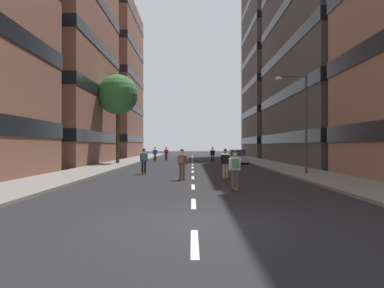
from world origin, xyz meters
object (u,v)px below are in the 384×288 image
object	(u,v)px
street_tree_near	(117,95)
skater_2	(225,162)
parked_car_near	(236,157)
skater_4	(166,153)
skater_5	(234,167)
skater_0	(212,154)
skater_1	(143,159)
skater_3	(181,162)
streetlamp_right	(300,113)
skater_6	(154,153)

from	to	relation	value
street_tree_near	skater_2	xyz separation A→B (m)	(9.73, -16.64, -6.26)
parked_car_near	skater_4	world-z (taller)	skater_4
street_tree_near	skater_5	bearing A→B (deg)	-66.35
skater_0	skater_5	world-z (taller)	same
skater_1	skater_3	bearing A→B (deg)	-56.44
streetlamp_right	skater_4	world-z (taller)	streetlamp_right
streetlamp_right	skater_4	bearing A→B (deg)	113.48
street_tree_near	skater_5	xyz separation A→B (m)	(9.66, -22.05, -6.23)
parked_car_near	skater_0	xyz separation A→B (m)	(-2.56, 1.95, 0.29)
street_tree_near	skater_2	distance (m)	20.27
skater_5	skater_6	distance (m)	30.11
skater_6	parked_car_near	bearing A→B (deg)	-31.13
skater_2	street_tree_near	bearing A→B (deg)	120.32
skater_2	skater_3	size ratio (longest dim) A/B	1.00
parked_car_near	skater_2	bearing A→B (deg)	-99.16
street_tree_near	skater_6	distance (m)	10.16
skater_2	skater_4	distance (m)	27.48
skater_3	skater_5	distance (m)	5.36
skater_0	skater_1	size ratio (longest dim) A/B	1.00
skater_3	skater_6	bearing A→B (deg)	99.31
streetlamp_right	skater_3	distance (m)	8.94
skater_0	skater_1	bearing A→B (deg)	-108.61
parked_car_near	skater_2	distance (m)	18.48
skater_0	skater_6	xyz separation A→B (m)	(-6.96, 3.79, 0.00)
skater_1	skater_3	distance (m)	4.92
streetlamp_right	skater_3	bearing A→B (deg)	-157.32
skater_3	skater_5	size ratio (longest dim) A/B	1.00
parked_car_near	skater_6	bearing A→B (deg)	148.87
skater_4	skater_5	xyz separation A→B (m)	(5.31, -32.37, 0.00)
streetlamp_right	skater_4	distance (m)	26.75
skater_3	skater_4	xyz separation A→B (m)	(-2.86, 27.60, 0.00)
parked_car_near	skater_5	xyz separation A→B (m)	(-3.01, -23.66, 0.32)
skater_0	skater_5	xyz separation A→B (m)	(-0.46, -25.61, 0.03)
skater_6	skater_5	bearing A→B (deg)	-77.54
parked_car_near	skater_1	size ratio (longest dim) A/B	2.47
skater_2	skater_6	size ratio (longest dim) A/B	1.00
street_tree_near	skater_4	distance (m)	12.81
skater_1	skater_3	world-z (taller)	same
streetlamp_right	skater_2	bearing A→B (deg)	-153.60
street_tree_near	skater_3	bearing A→B (deg)	-67.39
parked_car_near	skater_0	world-z (taller)	skater_0
parked_car_near	streetlamp_right	world-z (taller)	streetlamp_right
skater_1	skater_6	distance (m)	20.58
streetlamp_right	skater_0	bearing A→B (deg)	105.28
skater_5	skater_4	bearing A→B (deg)	99.33
skater_4	skater_6	xyz separation A→B (m)	(-1.18, -2.96, -0.03)
skater_1	skater_4	bearing A→B (deg)	90.33
skater_0	skater_3	bearing A→B (deg)	-97.97
street_tree_near	skater_3	size ratio (longest dim) A/B	5.20
street_tree_near	skater_0	distance (m)	12.42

